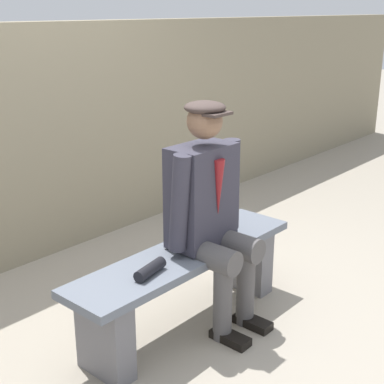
% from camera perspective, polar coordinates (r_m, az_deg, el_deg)
% --- Properties ---
extents(ground_plane, '(30.00, 30.00, 0.00)m').
position_cam_1_polar(ground_plane, '(3.46, -0.63, -13.45)').
color(ground_plane, '#9D9484').
extents(bench, '(1.59, 0.39, 0.48)m').
position_cam_1_polar(bench, '(3.30, -0.65, -8.68)').
color(bench, slate).
rests_on(bench, ground).
extents(seated_man, '(0.57, 0.56, 1.34)m').
position_cam_1_polar(seated_man, '(3.20, 1.81, -1.59)').
color(seated_man, '#363542').
rests_on(seated_man, ground).
extents(rolled_magazine, '(0.23, 0.10, 0.06)m').
position_cam_1_polar(rolled_magazine, '(2.96, -4.33, -7.96)').
color(rolled_magazine, black).
rests_on(rolled_magazine, bench).
extents(stadium_wall, '(12.00, 0.24, 1.74)m').
position_cam_1_polar(stadium_wall, '(4.28, -16.68, 4.68)').
color(stadium_wall, gray).
rests_on(stadium_wall, ground).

